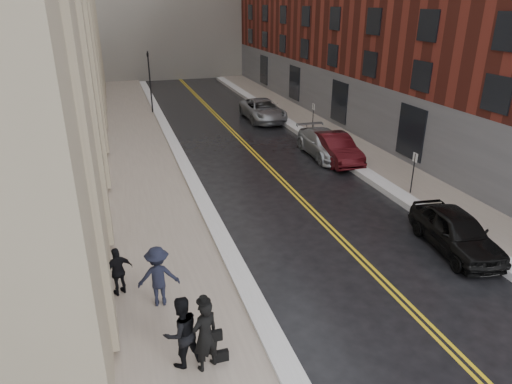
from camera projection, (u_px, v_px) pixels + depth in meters
ground at (342, 328)px, 13.58m from camera, size 160.00×160.00×0.00m
sidewalk_left at (144, 168)px, 26.39m from camera, size 4.00×64.00×0.15m
sidewalk_right at (352, 147)px, 30.11m from camera, size 3.00×64.00×0.15m
lane_stripe_a at (257, 158)px, 28.32m from camera, size 0.12×64.00×0.01m
lane_stripe_b at (260, 157)px, 28.38m from camera, size 0.12×64.00×0.01m
snow_ridge_left at (183, 163)px, 27.00m from camera, size 0.70×60.80×0.26m
snow_ridge_right at (327, 148)px, 29.57m from camera, size 0.85×60.80×0.30m
building_right at (416, 1)px, 35.16m from camera, size 14.00×50.00×18.00m
traffic_signal at (150, 77)px, 38.07m from camera, size 0.18×0.15×5.20m
parking_sign_near at (413, 170)px, 22.27m from camera, size 0.06×0.35×2.23m
parking_sign_far at (313, 116)px, 32.83m from camera, size 0.06×0.35×2.23m
car_black at (456, 231)px, 17.55m from camera, size 2.46×4.87×1.59m
car_maroon at (335, 148)px, 27.45m from camera, size 1.91×5.02×1.63m
car_silver_near at (324, 144)px, 28.40m from camera, size 2.31×5.39×1.55m
car_silver_far at (263, 110)px, 36.95m from camera, size 2.85×5.98×1.65m
pedestrian_main at (205, 335)px, 11.53m from camera, size 0.89×0.76×2.06m
pedestrian_a at (182, 332)px, 11.67m from camera, size 1.17×1.03×2.02m
pedestrian_b at (158, 276)px, 14.05m from camera, size 1.36×0.87×1.99m
pedestrian_c at (118, 271)px, 14.61m from camera, size 1.06×0.77×1.67m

